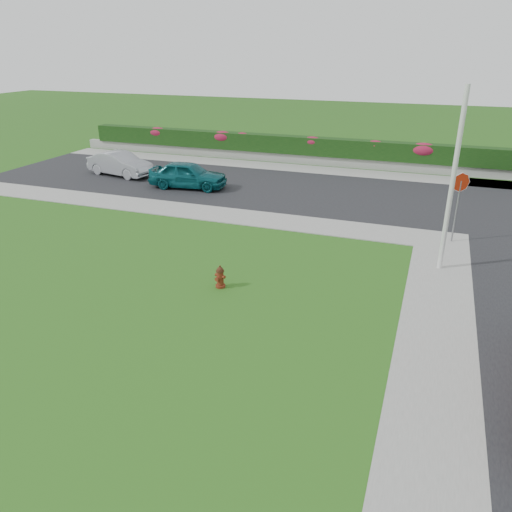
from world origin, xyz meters
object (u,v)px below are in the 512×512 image
at_px(fire_hydrant, 220,277).
at_px(sedan_silver, 120,164).
at_px(utility_pole, 452,183).
at_px(stop_sign, 460,191).
at_px(sedan_teal, 188,175).

distance_m(fire_hydrant, sedan_silver, 16.07).
bearing_deg(fire_hydrant, utility_pole, 45.86).
height_order(sedan_silver, stop_sign, stop_sign).
bearing_deg(utility_pole, fire_hydrant, -149.37).
bearing_deg(fire_hydrant, sedan_teal, 137.04).
bearing_deg(sedan_teal, stop_sign, -111.29).
height_order(fire_hydrant, utility_pole, utility_pole).
height_order(fire_hydrant, sedan_teal, sedan_teal).
xyz_separation_m(fire_hydrant, sedan_teal, (-6.37, 10.27, 0.39)).
bearing_deg(utility_pole, stop_sign, 82.12).
distance_m(sedan_teal, stop_sign, 13.80).
bearing_deg(sedan_teal, utility_pole, -122.61).
bearing_deg(sedan_silver, utility_pole, -101.80).
bearing_deg(sedan_silver, stop_sign, -93.41).
relative_size(sedan_teal, stop_sign, 1.49).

